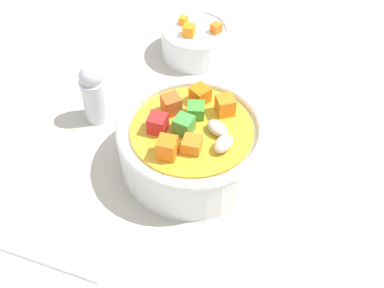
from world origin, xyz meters
The scene contains 5 objects.
ground_plane centered at (0.00, 0.00, -1.00)cm, with size 140.00×140.00×2.00cm, color #BAB2A0.
soup_bowl_main centered at (0.00, 0.00, 3.21)cm, with size 15.42×15.42×7.42cm.
spoon centered at (-7.23, -14.91, 0.43)cm, with size 24.17×4.82×0.88cm.
side_bowl_small centered at (-3.48, 18.99, 2.23)cm, with size 9.27×9.27×5.14cm.
pepper_shaker centered at (-12.28, 4.58, 3.73)cm, with size 2.96×2.96×7.53cm.
Camera 1 is at (6.79, -32.20, 39.82)cm, focal length 44.31 mm.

